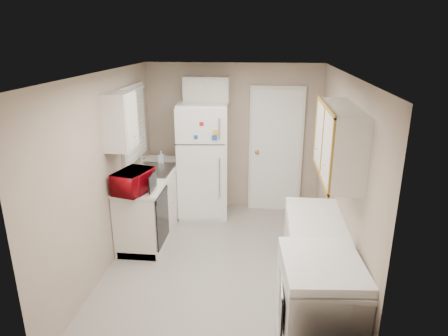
# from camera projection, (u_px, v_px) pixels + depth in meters

# --- Properties ---
(floor) EXTENTS (3.80, 3.80, 0.00)m
(floor) POSITION_uv_depth(u_px,v_px,m) (220.00, 265.00, 5.10)
(floor) COLOR #B9B3AD
(floor) RESTS_ON ground
(ceiling) EXTENTS (3.80, 3.80, 0.00)m
(ceiling) POSITION_uv_depth(u_px,v_px,m) (219.00, 74.00, 4.34)
(ceiling) COLOR white
(ceiling) RESTS_ON floor
(wall_left) EXTENTS (3.80, 3.80, 0.00)m
(wall_left) POSITION_uv_depth(u_px,v_px,m) (106.00, 173.00, 4.86)
(wall_left) COLOR tan
(wall_left) RESTS_ON floor
(wall_right) EXTENTS (3.80, 3.80, 0.00)m
(wall_right) POSITION_uv_depth(u_px,v_px,m) (341.00, 182.00, 4.58)
(wall_right) COLOR tan
(wall_right) RESTS_ON floor
(wall_back) EXTENTS (2.80, 2.80, 0.00)m
(wall_back) POSITION_uv_depth(u_px,v_px,m) (233.00, 138.00, 6.51)
(wall_back) COLOR tan
(wall_back) RESTS_ON floor
(wall_front) EXTENTS (2.80, 2.80, 0.00)m
(wall_front) POSITION_uv_depth(u_px,v_px,m) (190.00, 264.00, 2.93)
(wall_front) COLOR tan
(wall_front) RESTS_ON floor
(left_counter) EXTENTS (0.60, 1.80, 0.90)m
(left_counter) POSITION_uv_depth(u_px,v_px,m) (153.00, 202.00, 5.91)
(left_counter) COLOR silver
(left_counter) RESTS_ON floor
(dishwasher) EXTENTS (0.03, 0.58, 0.72)m
(dishwasher) POSITION_uv_depth(u_px,v_px,m) (162.00, 218.00, 5.31)
(dishwasher) COLOR black
(dishwasher) RESTS_ON floor
(sink) EXTENTS (0.54, 0.74, 0.16)m
(sink) POSITION_uv_depth(u_px,v_px,m) (154.00, 172.00, 5.93)
(sink) COLOR gray
(sink) RESTS_ON left_counter
(microwave) EXTENTS (0.57, 0.41, 0.34)m
(microwave) POSITION_uv_depth(u_px,v_px,m) (133.00, 181.00, 5.03)
(microwave) COLOR maroon
(microwave) RESTS_ON left_counter
(soap_bottle) EXTENTS (0.09, 0.09, 0.19)m
(soap_bottle) POSITION_uv_depth(u_px,v_px,m) (161.00, 157.00, 6.20)
(soap_bottle) COLOR white
(soap_bottle) RESTS_ON left_counter
(window_blinds) EXTENTS (0.10, 0.98, 1.08)m
(window_blinds) POSITION_uv_depth(u_px,v_px,m) (134.00, 123.00, 5.72)
(window_blinds) COLOR silver
(window_blinds) RESTS_ON wall_left
(upper_cabinet_left) EXTENTS (0.30, 0.45, 0.70)m
(upper_cabinet_left) POSITION_uv_depth(u_px,v_px,m) (120.00, 121.00, 4.86)
(upper_cabinet_left) COLOR silver
(upper_cabinet_left) RESTS_ON wall_left
(refrigerator) EXTENTS (0.82, 0.80, 1.83)m
(refrigerator) POSITION_uv_depth(u_px,v_px,m) (204.00, 159.00, 6.36)
(refrigerator) COLOR white
(refrigerator) RESTS_ON floor
(cabinet_over_fridge) EXTENTS (0.70, 0.30, 0.40)m
(cabinet_over_fridge) POSITION_uv_depth(u_px,v_px,m) (207.00, 90.00, 6.16)
(cabinet_over_fridge) COLOR silver
(cabinet_over_fridge) RESTS_ON wall_back
(interior_door) EXTENTS (0.86, 0.06, 2.08)m
(interior_door) POSITION_uv_depth(u_px,v_px,m) (276.00, 151.00, 6.46)
(interior_door) COLOR white
(interior_door) RESTS_ON floor
(right_counter) EXTENTS (0.60, 2.00, 0.90)m
(right_counter) POSITION_uv_depth(u_px,v_px,m) (317.00, 276.00, 4.09)
(right_counter) COLOR silver
(right_counter) RESTS_ON floor
(stove) EXTENTS (0.73, 0.87, 1.00)m
(stove) POSITION_uv_depth(u_px,v_px,m) (319.00, 309.00, 3.52)
(stove) COLOR white
(stove) RESTS_ON floor
(upper_cabinet_right) EXTENTS (0.30, 1.20, 0.70)m
(upper_cabinet_right) POSITION_uv_depth(u_px,v_px,m) (339.00, 141.00, 3.94)
(upper_cabinet_right) COLOR silver
(upper_cabinet_right) RESTS_ON wall_right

